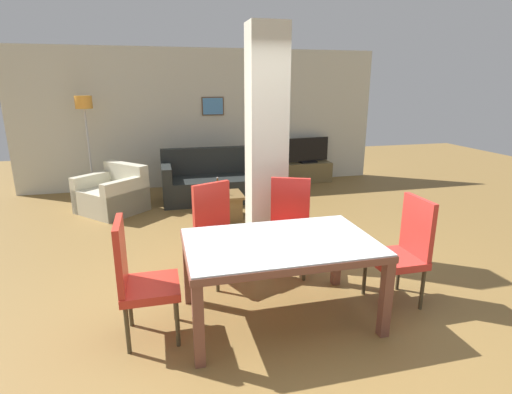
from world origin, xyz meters
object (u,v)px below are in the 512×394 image
(dining_chair_head_left, at_px, (139,276))
(bottle, at_px, (218,188))
(dining_chair_far_left, at_px, (218,229))
(tv_screen, at_px, (308,150))
(dining_table, at_px, (280,256))
(floor_lamp, at_px, (85,113))
(tv_stand, at_px, (307,172))
(coffee_table, at_px, (220,206))
(sofa, at_px, (217,183))
(armchair, at_px, (113,195))
(dining_chair_far_right, at_px, (289,222))
(dining_chair_head_right, at_px, (404,247))

(dining_chair_head_left, xyz_separation_m, bottle, (1.08, 2.90, -0.07))
(dining_chair_head_left, height_order, dining_chair_far_left, same)
(bottle, distance_m, tv_screen, 2.96)
(dining_table, distance_m, dining_chair_head_left, 1.18)
(tv_screen, relative_size, floor_lamp, 0.50)
(tv_stand, bearing_deg, coffee_table, -138.47)
(sofa, xyz_separation_m, armchair, (-1.77, -0.31, -0.03))
(dining_table, xyz_separation_m, dining_chair_head_left, (-1.18, 0.00, -0.05))
(dining_table, height_order, floor_lamp, floor_lamp)
(bottle, bearing_deg, floor_lamp, 139.34)
(floor_lamp, bearing_deg, dining_chair_far_right, -55.45)
(tv_stand, distance_m, floor_lamp, 4.50)
(dining_chair_head_right, distance_m, sofa, 4.14)
(dining_table, height_order, dining_chair_far_right, dining_chair_far_right)
(coffee_table, height_order, tv_screen, tv_screen)
(bottle, bearing_deg, tv_screen, 40.83)
(tv_stand, bearing_deg, dining_table, -113.83)
(dining_chair_far_right, height_order, dining_chair_head_right, same)
(armchair, bearing_deg, dining_chair_far_left, 163.02)
(coffee_table, bearing_deg, dining_chair_head_right, -65.86)
(dining_chair_head_left, xyz_separation_m, armchair, (-0.54, 3.65, -0.28))
(floor_lamp, bearing_deg, dining_chair_far_left, -64.73)
(coffee_table, bearing_deg, dining_chair_far_right, -76.37)
(sofa, height_order, tv_screen, tv_screen)
(dining_chair_head_right, bearing_deg, floor_lamp, 35.95)
(dining_chair_head_left, height_order, coffee_table, dining_chair_head_left)
(sofa, height_order, floor_lamp, floor_lamp)
(dining_table, distance_m, armchair, 4.05)
(sofa, distance_m, bottle, 1.09)
(dining_chair_far_right, relative_size, sofa, 0.53)
(coffee_table, bearing_deg, tv_screen, 41.53)
(dining_chair_far_left, bearing_deg, dining_chair_head_right, 126.86)
(dining_table, height_order, bottle, dining_table)
(sofa, bearing_deg, coffee_table, 84.02)
(dining_chair_head_right, bearing_deg, dining_chair_far_right, 41.06)
(sofa, distance_m, armchair, 1.79)
(dining_table, relative_size, bottle, 6.10)
(dining_chair_far_right, height_order, tv_stand, dining_chair_far_right)
(tv_screen, bearing_deg, tv_stand, 180.00)
(dining_chair_far_left, distance_m, coffee_table, 2.01)
(bottle, height_order, floor_lamp, floor_lamp)
(dining_chair_head_right, xyz_separation_m, coffee_table, (-1.29, 2.88, -0.36))
(dining_chair_far_left, bearing_deg, bottle, -121.99)
(dining_chair_far_right, distance_m, sofa, 3.05)
(dining_chair_far_left, height_order, tv_stand, dining_chair_far_left)
(armchair, xyz_separation_m, coffee_table, (1.65, -0.77, -0.07))
(dining_chair_far_right, height_order, coffee_table, dining_chair_far_right)
(dining_chair_head_right, height_order, coffee_table, dining_chair_head_right)
(sofa, height_order, bottle, sofa)
(bottle, bearing_deg, tv_stand, 40.83)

